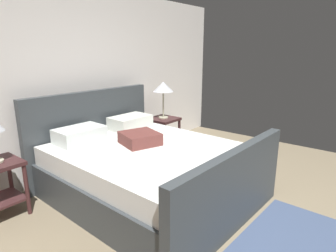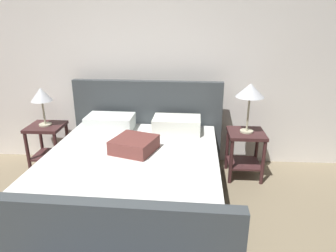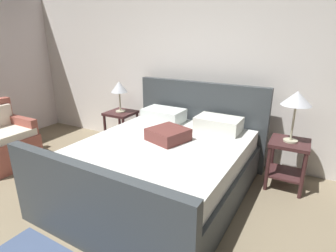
# 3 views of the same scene
# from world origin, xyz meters

# --- Properties ---
(wall_back) EXTENTS (6.51, 0.12, 2.53)m
(wall_back) POSITION_xyz_m (0.00, 3.12, 1.27)
(wall_back) COLOR silver
(wall_back) RESTS_ON ground
(bed) EXTENTS (2.00, 2.34, 1.17)m
(bed) POSITION_xyz_m (0.10, 1.82, 0.35)
(bed) COLOR #373D40
(bed) RESTS_ON ground
(nightstand_right) EXTENTS (0.44, 0.44, 0.60)m
(nightstand_right) POSITION_xyz_m (1.38, 2.61, 0.40)
(nightstand_right) COLOR #3C2021
(nightstand_right) RESTS_ON ground
(table_lamp_right) EXTENTS (0.33, 0.33, 0.60)m
(table_lamp_right) POSITION_xyz_m (1.38, 2.61, 1.10)
(table_lamp_right) COLOR #B7B293
(table_lamp_right) RESTS_ON nightstand_right
(nightstand_left) EXTENTS (0.44, 0.44, 0.60)m
(nightstand_left) POSITION_xyz_m (-1.18, 2.70, 0.40)
(nightstand_left) COLOR #3C2021
(nightstand_left) RESTS_ON ground
(table_lamp_left) EXTENTS (0.27, 0.27, 0.50)m
(table_lamp_left) POSITION_xyz_m (-1.18, 2.70, 0.99)
(table_lamp_left) COLOR #B7B293
(table_lamp_left) RESTS_ON nightstand_left
(armchair) EXTENTS (0.74, 0.73, 0.90)m
(armchair) POSITION_xyz_m (-2.28, 1.34, 0.35)
(armchair) COLOR #984F43
(armchair) RESTS_ON ground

